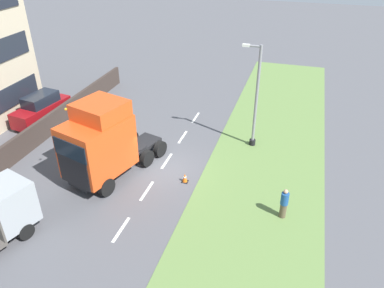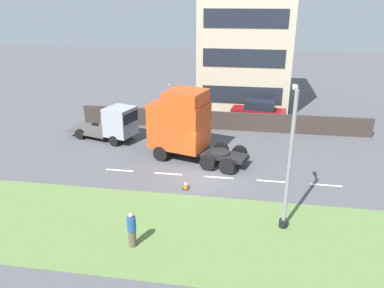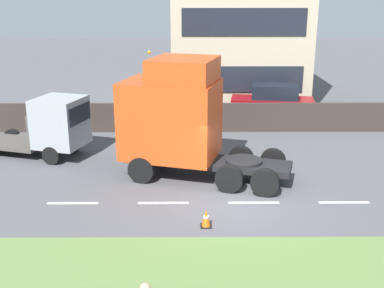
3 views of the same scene
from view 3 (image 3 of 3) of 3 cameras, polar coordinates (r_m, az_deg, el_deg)
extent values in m
plane|color=#515156|center=(17.18, 5.01, -6.95)|extent=(120.00, 120.00, 0.00)
cube|color=white|center=(17.96, 17.58, -6.62)|extent=(0.16, 1.80, 0.00)
cube|color=white|center=(17.26, 7.34, -6.91)|extent=(0.16, 1.80, 0.00)
cube|color=white|center=(17.13, -3.41, -6.98)|extent=(0.16, 1.80, 0.00)
cube|color=white|center=(17.59, -13.95, -6.82)|extent=(0.16, 1.80, 0.00)
cube|color=#382D28|center=(25.40, 3.23, 3.17)|extent=(0.25, 24.00, 1.53)
cube|color=#C1B293|center=(33.34, 5.19, 14.77)|extent=(10.37, 8.33, 10.89)
cube|color=#1E232D|center=(28.54, 5.99, 7.63)|extent=(0.08, 7.08, 1.52)
cube|color=#1E232D|center=(28.15, 6.21, 14.19)|extent=(0.08, 7.08, 1.52)
cube|color=black|center=(19.11, 1.75, -2.11)|extent=(3.20, 6.73, 0.24)
cube|color=#DB4719|center=(19.01, -2.55, 2.97)|extent=(3.48, 4.20, 3.05)
cube|color=black|center=(19.83, -7.59, 1.45)|extent=(2.11, 0.67, 1.71)
cube|color=black|center=(19.50, -7.75, 5.23)|extent=(2.23, 0.70, 0.97)
cube|color=#DB4719|center=(18.44, -1.01, 8.78)|extent=(3.00, 2.95, 0.90)
sphere|color=orange|center=(19.56, -5.07, 10.77)|extent=(0.14, 0.14, 0.14)
cylinder|color=black|center=(18.76, 6.16, -2.01)|extent=(1.75, 1.75, 0.12)
cylinder|color=black|center=(18.78, -6.00, -3.05)|extent=(0.60, 1.09, 1.04)
cylinder|color=black|center=(20.86, -3.61, -0.83)|extent=(0.60, 1.09, 1.04)
cylinder|color=black|center=(17.85, 4.42, -4.14)|extent=(0.60, 1.09, 1.04)
cylinder|color=black|center=(20.02, 5.79, -1.69)|extent=(0.60, 1.09, 1.04)
cylinder|color=black|center=(17.66, 8.63, -4.54)|extent=(0.60, 1.09, 1.04)
cylinder|color=black|center=(19.86, 9.54, -2.03)|extent=(0.60, 1.09, 1.04)
cube|color=#999EA3|center=(21.88, -15.32, 2.54)|extent=(2.48, 2.42, 2.14)
cube|color=black|center=(21.28, -13.16, 3.48)|extent=(1.70, 0.55, 0.77)
cube|color=#4C4742|center=(23.71, -20.76, 0.25)|extent=(2.95, 3.99, 0.18)
cube|color=#4C4742|center=(22.50, -17.45, 1.92)|extent=(1.95, 0.68, 1.50)
cylinder|color=black|center=(22.98, -13.89, 0.13)|extent=(0.46, 0.84, 0.80)
cylinder|color=black|center=(21.49, -16.32, -1.31)|extent=(0.46, 0.84, 0.80)
cylinder|color=black|center=(24.76, -20.50, 0.78)|extent=(0.46, 0.84, 0.80)
cube|color=maroon|center=(27.38, 9.44, 4.20)|extent=(2.32, 4.73, 1.14)
cube|color=black|center=(27.18, 9.78, 6.14)|extent=(1.78, 2.67, 0.76)
cylinder|color=black|center=(26.73, 6.26, 2.84)|extent=(0.29, 0.66, 0.64)
cylinder|color=black|center=(28.28, 6.36, 3.67)|extent=(0.29, 0.66, 0.64)
cylinder|color=black|center=(26.82, 12.57, 2.57)|extent=(0.29, 0.66, 0.64)
cylinder|color=black|center=(28.37, 12.33, 3.41)|extent=(0.29, 0.66, 0.64)
sphere|color=tan|center=(9.88, -5.56, -16.65)|extent=(0.23, 0.23, 0.23)
cube|color=black|center=(15.52, 1.67, -9.68)|extent=(0.36, 0.36, 0.03)
cone|color=orange|center=(15.38, 1.68, -8.72)|extent=(0.28, 0.28, 0.55)
cylinder|color=white|center=(15.37, 1.68, -8.63)|extent=(0.17, 0.17, 0.07)
camera|label=1|loc=(18.95, -69.56, 24.66)|focal=35.00mm
camera|label=2|loc=(7.26, 145.82, 11.77)|focal=35.00mm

